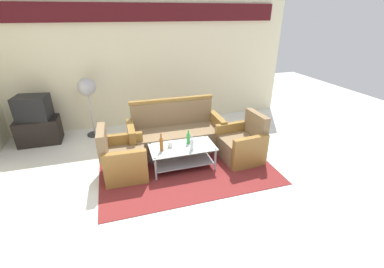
# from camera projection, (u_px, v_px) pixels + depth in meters

# --- Properties ---
(ground_plane) EXTENTS (14.00, 14.00, 0.00)m
(ground_plane) POSITION_uv_depth(u_px,v_px,m) (191.00, 193.00, 3.89)
(ground_plane) COLOR white
(wall_back) EXTENTS (6.52, 0.19, 2.80)m
(wall_back) POSITION_uv_depth(u_px,v_px,m) (153.00, 60.00, 5.90)
(wall_back) COLOR beige
(wall_back) RESTS_ON ground
(rug) EXTENTS (2.93, 2.09, 0.01)m
(rug) POSITION_uv_depth(u_px,v_px,m) (185.00, 165.00, 4.61)
(rug) COLOR maroon
(rug) RESTS_ON ground
(couch) EXTENTS (1.80, 0.75, 0.96)m
(couch) POSITION_uv_depth(u_px,v_px,m) (176.00, 135.00, 5.03)
(couch) COLOR #7F6647
(couch) RESTS_ON rug
(armchair_left) EXTENTS (0.72, 0.78, 0.85)m
(armchair_left) POSITION_uv_depth(u_px,v_px,m) (123.00, 159.00, 4.24)
(armchair_left) COLOR #7F6647
(armchair_left) RESTS_ON rug
(armchair_right) EXTENTS (0.75, 0.81, 0.85)m
(armchair_right) POSITION_uv_depth(u_px,v_px,m) (242.00, 145.00, 4.71)
(armchair_right) COLOR #7F6647
(armchair_right) RESTS_ON rug
(coffee_table) EXTENTS (1.10, 0.60, 0.40)m
(coffee_table) POSITION_uv_depth(u_px,v_px,m) (182.00, 153.00, 4.45)
(coffee_table) COLOR silver
(coffee_table) RESTS_ON rug
(bottle_green) EXTENTS (0.06, 0.06, 0.26)m
(bottle_green) POSITION_uv_depth(u_px,v_px,m) (188.00, 138.00, 4.45)
(bottle_green) COLOR #2D8C38
(bottle_green) RESTS_ON coffee_table
(bottle_brown) EXTENTS (0.06, 0.06, 0.31)m
(bottle_brown) POSITION_uv_depth(u_px,v_px,m) (161.00, 144.00, 4.20)
(bottle_brown) COLOR brown
(bottle_brown) RESTS_ON coffee_table
(bottle_clear) EXTENTS (0.06, 0.06, 0.27)m
(bottle_clear) POSITION_uv_depth(u_px,v_px,m) (192.00, 144.00, 4.24)
(bottle_clear) COLOR silver
(bottle_clear) RESTS_ON coffee_table
(cup) EXTENTS (0.08, 0.08, 0.10)m
(cup) POSITION_uv_depth(u_px,v_px,m) (170.00, 144.00, 4.35)
(cup) COLOR silver
(cup) RESTS_ON coffee_table
(tv_stand) EXTENTS (0.80, 0.50, 0.52)m
(tv_stand) POSITION_uv_depth(u_px,v_px,m) (39.00, 131.00, 5.32)
(tv_stand) COLOR black
(tv_stand) RESTS_ON ground
(television) EXTENTS (0.66, 0.52, 0.48)m
(television) POSITION_uv_depth(u_px,v_px,m) (33.00, 108.00, 5.11)
(television) COLOR black
(television) RESTS_ON tv_stand
(pedestal_fan) EXTENTS (0.36, 0.36, 1.27)m
(pedestal_fan) POSITION_uv_depth(u_px,v_px,m) (87.00, 90.00, 5.32)
(pedestal_fan) COLOR #2D2D33
(pedestal_fan) RESTS_ON ground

